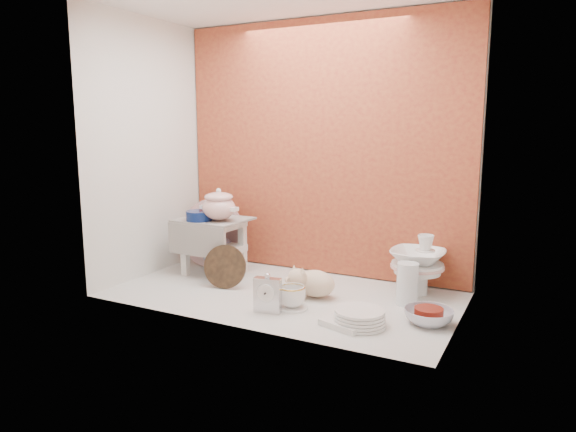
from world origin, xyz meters
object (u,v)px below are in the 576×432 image
step_stool (214,246)px  floral_platter (212,233)px  soup_tureen (219,205)px  dinner_plate_stack (360,317)px  porcelain_tower (417,264)px  crystal_bowl (429,317)px  gold_rim_teacup (292,296)px  plush_pig (316,283)px  mantel_clock (268,293)px  blue_white_vase (222,250)px

step_stool → floral_platter: size_ratio=0.91×
soup_tureen → dinner_plate_stack: bearing=-19.2°
dinner_plate_stack → floral_platter: bearing=155.6°
floral_platter → porcelain_tower: floral_platter is taller
crystal_bowl → dinner_plate_stack: bearing=-149.2°
soup_tureen → porcelain_tower: soup_tureen is taller
gold_rim_teacup → crystal_bowl: bearing=9.5°
plush_pig → dinner_plate_stack: bearing=-58.5°
soup_tureen → step_stool: bearing=147.6°
soup_tureen → gold_rim_teacup: size_ratio=1.75×
gold_rim_teacup → crystal_bowl: gold_rim_teacup is taller
mantel_clock → porcelain_tower: size_ratio=0.59×
plush_pig → porcelain_tower: bearing=13.9°
soup_tureen → dinner_plate_stack: (0.99, -0.34, -0.40)m
porcelain_tower → mantel_clock: bearing=-132.5°
floral_platter → porcelain_tower: (1.30, 0.03, -0.05)m
mantel_clock → soup_tureen: bearing=134.9°
blue_white_vase → porcelain_tower: bearing=3.6°
plush_pig → gold_rim_teacup: 0.21m
step_stool → blue_white_vase: bearing=98.4°
step_stool → porcelain_tower: size_ratio=1.22×
step_stool → porcelain_tower: step_stool is taller
blue_white_vase → crystal_bowl: blue_white_vase is taller
step_stool → soup_tureen: size_ratio=1.70×
floral_platter → porcelain_tower: size_ratio=1.34×
mantel_clock → plush_pig: bearing=60.3°
dinner_plate_stack → crystal_bowl: dinner_plate_stack is taller
dinner_plate_stack → step_stool: bearing=159.8°
floral_platter → dinner_plate_stack: size_ratio=1.82×
floral_platter → blue_white_vase: floral_platter is taller
floral_platter → blue_white_vase: (0.11, -0.04, -0.09)m
dinner_plate_stack → crystal_bowl: 0.31m
soup_tureen → porcelain_tower: size_ratio=0.72×
floral_platter → crystal_bowl: 1.51m
crystal_bowl → porcelain_tower: size_ratio=0.68×
floral_platter → mantel_clock: bearing=-38.3°
crystal_bowl → step_stool: bearing=170.2°
gold_rim_teacup → soup_tureen: bearing=155.1°
floral_platter → crystal_bowl: (1.45, -0.37, -0.18)m
soup_tureen → porcelain_tower: bearing=11.6°
floral_platter → gold_rim_teacup: (0.82, -0.48, -0.15)m
floral_platter → gold_rim_teacup: 0.96m
porcelain_tower → blue_white_vase: bearing=-176.4°
crystal_bowl → porcelain_tower: 0.45m
dinner_plate_stack → crystal_bowl: (0.27, 0.16, -0.00)m
gold_rim_teacup → porcelain_tower: 0.71m
step_stool → gold_rim_teacup: step_stool is taller
step_stool → crystal_bowl: bearing=-8.6°
floral_platter → plush_pig: (0.85, -0.27, -0.14)m
step_stool → mantel_clock: size_ratio=2.08×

